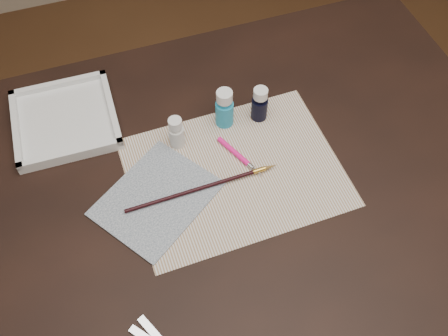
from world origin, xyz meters
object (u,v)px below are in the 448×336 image
object	(u,v)px
paper	(235,172)
paint_bottle_cyan	(224,108)
canvas	(157,198)
paint_bottle_navy	(260,104)
palette_tray	(65,119)
paint_bottle_white	(176,132)

from	to	relation	value
paper	paint_bottle_cyan	world-z (taller)	paint_bottle_cyan
canvas	paper	bearing A→B (deg)	3.61
paint_bottle_navy	palette_tray	xyz separation A→B (m)	(-0.42, 0.12, -0.03)
paint_bottle_white	paint_bottle_cyan	bearing A→B (deg)	11.52
paper	paint_bottle_navy	bearing A→B (deg)	50.65
canvas	paint_bottle_navy	bearing A→B (deg)	26.27
paper	paint_bottle_white	bearing A→B (deg)	130.13
paint_bottle_white	paint_bottle_navy	world-z (taller)	paint_bottle_navy
paper	canvas	distance (m)	0.17
paint_bottle_cyan	palette_tray	world-z (taller)	paint_bottle_cyan
canvas	paint_bottle_navy	distance (m)	0.31
paint_bottle_cyan	paint_bottle_navy	size ratio (longest dim) A/B	1.12
paint_bottle_white	paint_bottle_cyan	world-z (taller)	paint_bottle_cyan
paper	paint_bottle_navy	xyz separation A→B (m)	(0.10, 0.12, 0.04)
palette_tray	paint_bottle_navy	bearing A→B (deg)	-16.60
canvas	paint_bottle_navy	xyz separation A→B (m)	(0.27, 0.14, 0.04)
paper	paint_bottle_navy	world-z (taller)	paint_bottle_navy
paint_bottle_cyan	paint_bottle_navy	bearing A→B (deg)	-7.08
paint_bottle_cyan	palette_tray	size ratio (longest dim) A/B	0.44
paint_bottle_white	palette_tray	xyz separation A→B (m)	(-0.22, 0.14, -0.03)
paper	palette_tray	bearing A→B (deg)	141.65
canvas	paint_bottle_white	distance (m)	0.15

